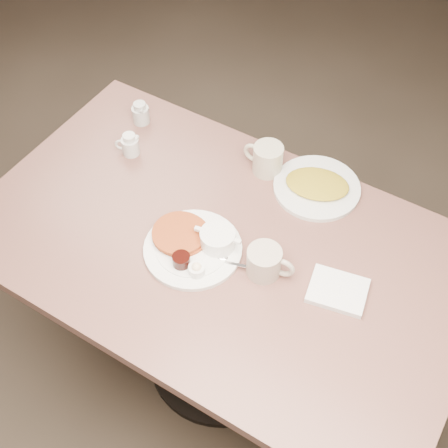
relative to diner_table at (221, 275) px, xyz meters
The scene contains 9 objects.
room 0.82m from the diner_table, ahead, with size 7.04×8.04×2.84m.
diner_table is the anchor object (origin of this frame).
main_plate 0.21m from the diner_table, 132.88° to the right, with size 0.37×0.34×0.07m.
coffee_mug_near 0.27m from the diner_table, ahead, with size 0.15×0.12×0.09m.
napkin 0.41m from the diner_table, ahead, with size 0.18×0.16×0.02m.
coffee_mug_far 0.40m from the diner_table, 95.61° to the left, with size 0.14×0.10×0.10m.
creamer_left 0.53m from the diner_table, 159.90° to the left, with size 0.08×0.07×0.08m.
creamer_right 0.65m from the diner_table, 148.99° to the left, with size 0.08×0.08×0.08m.
hash_plate 0.42m from the diner_table, 66.90° to the left, with size 0.35×0.35×0.04m.
Camera 1 is at (0.58, -0.92, 2.19)m, focal length 48.70 mm.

